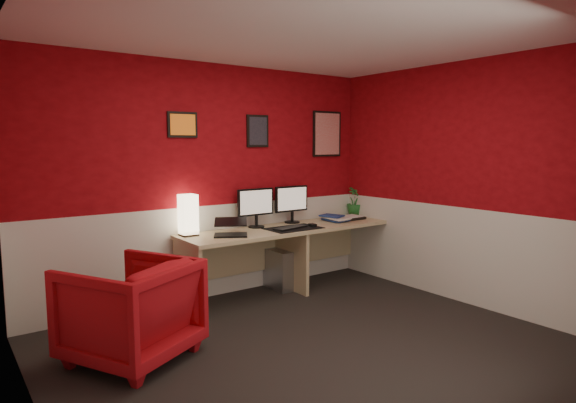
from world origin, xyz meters
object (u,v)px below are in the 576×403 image
at_px(laptop, 231,225).
at_px(pc_tower, 279,269).
at_px(monitor_left, 256,202).
at_px(potted_plant, 355,201).
at_px(desk, 292,259).
at_px(monitor_right, 292,198).
at_px(armchair, 131,310).
at_px(zen_tray, 349,218).
at_px(shoji_lamp, 188,216).

xyz_separation_m(laptop, pc_tower, (0.75, 0.23, -0.61)).
relative_size(monitor_left, pc_tower, 1.29).
relative_size(monitor_left, potted_plant, 1.57).
distance_m(desk, monitor_right, 0.72).
bearing_deg(armchair, monitor_right, 174.79).
bearing_deg(pc_tower, laptop, -162.09).
bearing_deg(potted_plant, armchair, -163.99).
relative_size(zen_tray, armchair, 0.41).
relative_size(shoji_lamp, potted_plant, 1.08).
bearing_deg(laptop, pc_tower, 48.00).
relative_size(monitor_right, zen_tray, 1.66).
relative_size(laptop, pc_tower, 0.73).
xyz_separation_m(shoji_lamp, pc_tower, (1.09, -0.04, -0.70)).
bearing_deg(armchair, desk, 171.07).
bearing_deg(shoji_lamp, zen_tray, -4.84).
relative_size(desk, pc_tower, 5.78).
xyz_separation_m(monitor_left, monitor_right, (0.52, 0.03, 0.00)).
xyz_separation_m(desk, monitor_left, (-0.34, 0.20, 0.66)).
bearing_deg(zen_tray, desk, -178.55).
bearing_deg(laptop, monitor_left, 60.68).
bearing_deg(laptop, desk, 36.10).
relative_size(desk, laptop, 7.88).
bearing_deg(pc_tower, armchair, -155.82).
bearing_deg(pc_tower, desk, -65.16).
height_order(shoji_lamp, laptop, shoji_lamp).
bearing_deg(pc_tower, monitor_right, 16.59).
bearing_deg(desk, monitor_left, 149.18).
xyz_separation_m(zen_tray, potted_plant, (0.30, 0.21, 0.17)).
bearing_deg(shoji_lamp, desk, -9.67).
distance_m(desk, zen_tray, 0.98).
bearing_deg(monitor_right, armchair, -157.36).
bearing_deg(pc_tower, potted_plant, 3.99).
bearing_deg(desk, potted_plant, 10.81).
distance_m(laptop, monitor_right, 1.06).
height_order(desk, monitor_left, monitor_left).
height_order(laptop, pc_tower, laptop).
bearing_deg(potted_plant, zen_tray, -145.14).
xyz_separation_m(zen_tray, armchair, (-2.97, -0.73, -0.36)).
distance_m(monitor_right, zen_tray, 0.80).
distance_m(shoji_lamp, monitor_right, 1.34).
xyz_separation_m(monitor_left, pc_tower, (0.27, -0.05, -0.80)).
bearing_deg(monitor_right, laptop, -163.15).
relative_size(monitor_left, monitor_right, 1.00).
bearing_deg(monitor_left, shoji_lamp, -179.66).
distance_m(shoji_lamp, laptop, 0.44).
distance_m(monitor_left, pc_tower, 0.84).
distance_m(potted_plant, armchair, 3.44).
bearing_deg(shoji_lamp, laptop, -39.29).
height_order(shoji_lamp, armchair, shoji_lamp).
xyz_separation_m(desk, laptop, (-0.82, -0.08, 0.47)).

